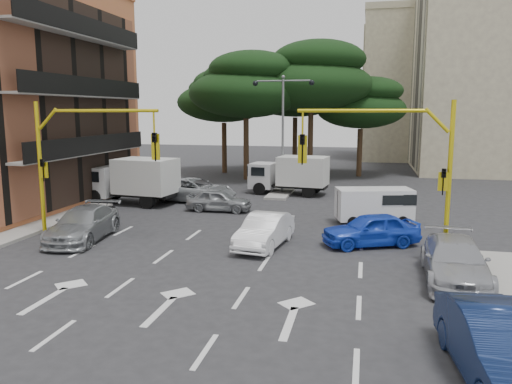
# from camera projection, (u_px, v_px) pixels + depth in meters

# --- Properties ---
(ground) EXTENTS (120.00, 120.00, 0.00)m
(ground) POSITION_uv_depth(u_px,v_px,m) (213.00, 260.00, 18.92)
(ground) COLOR #28282B
(ground) RESTS_ON ground
(median_strip) EXTENTS (1.40, 6.00, 0.15)m
(median_strip) POSITION_uv_depth(u_px,v_px,m) (282.00, 192.00, 34.32)
(median_strip) COLOR gray
(median_strip) RESTS_ON ground
(apartment_beige_far) EXTENTS (16.20, 12.15, 16.70)m
(apartment_beige_far) POSITION_uv_depth(u_px,v_px,m) (434.00, 86.00, 57.20)
(apartment_beige_far) COLOR tan
(apartment_beige_far) RESTS_ON ground
(pine_left_near) EXTENTS (9.15, 9.15, 10.23)m
(pine_left_near) POSITION_uv_depth(u_px,v_px,m) (247.00, 85.00, 39.68)
(pine_left_near) COLOR #382616
(pine_left_near) RESTS_ON ground
(pine_center) EXTENTS (9.98, 9.98, 11.16)m
(pine_center) POSITION_uv_depth(u_px,v_px,m) (312.00, 77.00, 40.43)
(pine_center) COLOR #382616
(pine_center) RESTS_ON ground
(pine_left_far) EXTENTS (8.32, 8.32, 9.30)m
(pine_left_far) POSITION_uv_depth(u_px,v_px,m) (224.00, 95.00, 44.28)
(pine_left_far) COLOR #382616
(pine_left_far) RESTS_ON ground
(pine_right) EXTENTS (7.49, 7.49, 8.37)m
(pine_right) POSITION_uv_depth(u_px,v_px,m) (362.00, 103.00, 41.84)
(pine_right) COLOR #382616
(pine_right) RESTS_ON ground
(pine_back) EXTENTS (9.15, 9.15, 10.23)m
(pine_back) POSITION_uv_depth(u_px,v_px,m) (296.00, 88.00, 45.78)
(pine_back) COLOR #382616
(pine_back) RESTS_ON ground
(signal_mast_right) EXTENTS (5.79, 0.37, 6.00)m
(signal_mast_right) POSITION_uv_depth(u_px,v_px,m) (400.00, 157.00, 18.76)
(signal_mast_right) COLOR gold
(signal_mast_right) RESTS_ON ground
(signal_mast_left) EXTENTS (5.79, 0.37, 6.00)m
(signal_mast_left) POSITION_uv_depth(u_px,v_px,m) (75.00, 151.00, 21.66)
(signal_mast_left) COLOR gold
(signal_mast_left) RESTS_ON ground
(street_lamp_center) EXTENTS (4.16, 0.36, 7.77)m
(street_lamp_center) POSITION_uv_depth(u_px,v_px,m) (283.00, 113.00, 33.45)
(street_lamp_center) COLOR slate
(street_lamp_center) RESTS_ON median_strip
(car_white_hatch) EXTENTS (1.96, 4.28, 1.36)m
(car_white_hatch) POSITION_uv_depth(u_px,v_px,m) (265.00, 231.00, 20.70)
(car_white_hatch) COLOR white
(car_white_hatch) RESTS_ON ground
(car_blue_compact) EXTENTS (4.37, 3.13, 1.38)m
(car_blue_compact) POSITION_uv_depth(u_px,v_px,m) (371.00, 230.00, 20.83)
(car_blue_compact) COLOR blue
(car_blue_compact) RESTS_ON ground
(car_silver_wagon) EXTENTS (2.55, 5.07, 1.41)m
(car_silver_wagon) POSITION_uv_depth(u_px,v_px,m) (83.00, 224.00, 21.78)
(car_silver_wagon) COLOR #96999D
(car_silver_wagon) RESTS_ON ground
(car_silver_cross_a) EXTENTS (5.54, 3.28, 1.44)m
(car_silver_cross_a) POSITION_uv_depth(u_px,v_px,m) (195.00, 190.00, 30.89)
(car_silver_cross_a) COLOR #ABAFB4
(car_silver_cross_a) RESTS_ON ground
(car_silver_cross_b) EXTENTS (3.67, 1.52, 1.25)m
(car_silver_cross_b) POSITION_uv_depth(u_px,v_px,m) (219.00, 200.00, 28.01)
(car_silver_cross_b) COLOR #93979B
(car_silver_cross_b) RESTS_ON ground
(car_navy_parked) EXTENTS (2.15, 4.86, 1.55)m
(car_navy_parked) POSITION_uv_depth(u_px,v_px,m) (501.00, 348.00, 10.29)
(car_navy_parked) COLOR #0C1A3F
(car_navy_parked) RESTS_ON ground
(car_silver_parked) EXTENTS (2.15, 4.93, 1.41)m
(car_silver_parked) POSITION_uv_depth(u_px,v_px,m) (455.00, 261.00, 16.46)
(car_silver_parked) COLOR #A6A8AF
(car_silver_parked) RESTS_ON ground
(van_white) EXTENTS (3.95, 2.53, 1.83)m
(van_white) POSITION_uv_depth(u_px,v_px,m) (374.00, 206.00, 24.77)
(van_white) COLOR white
(van_white) RESTS_ON ground
(box_truck_a) EXTENTS (5.90, 3.06, 2.78)m
(box_truck_a) POSITION_uv_depth(u_px,v_px,m) (132.00, 181.00, 30.08)
(box_truck_a) COLOR silver
(box_truck_a) RESTS_ON ground
(box_truck_b) EXTENTS (5.48, 2.82, 2.59)m
(box_truck_b) POSITION_uv_depth(u_px,v_px,m) (289.00, 175.00, 33.53)
(box_truck_b) COLOR silver
(box_truck_b) RESTS_ON ground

